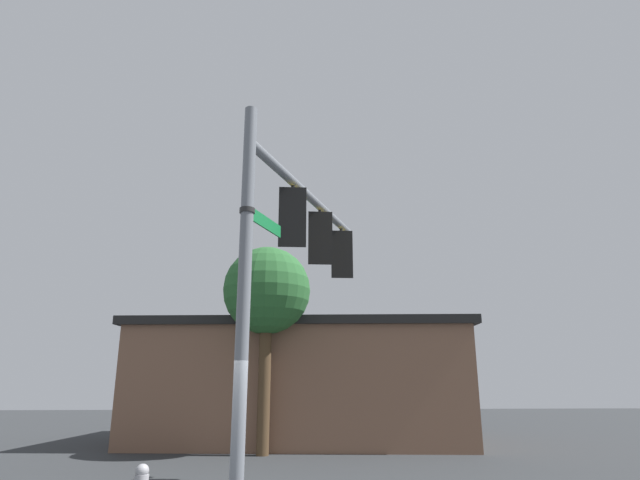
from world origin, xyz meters
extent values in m
cylinder|color=slate|center=(0.00, 0.00, 3.37)|extent=(0.21, 0.21, 6.73)
cylinder|color=slate|center=(1.13, 2.60, 6.10)|extent=(2.43, 5.28, 0.18)
cylinder|color=black|center=(0.75, 1.72, 5.92)|extent=(0.08, 0.08, 0.18)
cube|color=gold|center=(0.75, 1.72, 5.30)|extent=(0.36, 0.30, 1.05)
sphere|color=#590F0F|center=(0.75, 1.91, 5.65)|extent=(0.22, 0.22, 0.22)
cube|color=gold|center=(0.75, 1.93, 5.75)|extent=(0.24, 0.20, 0.03)
sphere|color=yellow|center=(0.75, 1.91, 5.30)|extent=(0.22, 0.22, 0.22)
cube|color=gold|center=(0.75, 1.93, 5.40)|extent=(0.24, 0.20, 0.03)
sphere|color=#0F4C19|center=(0.75, 1.91, 4.95)|extent=(0.22, 0.22, 0.22)
cube|color=gold|center=(0.75, 1.93, 5.05)|extent=(0.24, 0.20, 0.03)
cube|color=black|center=(0.75, 1.55, 5.30)|extent=(0.54, 0.03, 1.22)
cylinder|color=black|center=(1.38, 3.18, 5.92)|extent=(0.08, 0.08, 0.18)
cube|color=gold|center=(1.38, 3.18, 5.30)|extent=(0.36, 0.30, 1.05)
sphere|color=#590F0F|center=(1.38, 3.37, 5.65)|extent=(0.22, 0.22, 0.22)
cube|color=gold|center=(1.38, 3.39, 5.75)|extent=(0.24, 0.20, 0.03)
sphere|color=yellow|center=(1.38, 3.37, 5.30)|extent=(0.22, 0.22, 0.22)
cube|color=gold|center=(1.38, 3.39, 5.40)|extent=(0.24, 0.20, 0.03)
sphere|color=#0F4C19|center=(1.38, 3.37, 4.95)|extent=(0.22, 0.22, 0.22)
cube|color=gold|center=(1.38, 3.39, 5.05)|extent=(0.24, 0.20, 0.03)
cube|color=black|center=(1.38, 3.01, 5.30)|extent=(0.54, 0.03, 1.22)
cylinder|color=black|center=(2.02, 4.65, 5.92)|extent=(0.08, 0.08, 0.18)
cube|color=gold|center=(2.02, 4.65, 5.30)|extent=(0.36, 0.30, 1.05)
sphere|color=#590F0F|center=(2.02, 4.84, 5.65)|extent=(0.22, 0.22, 0.22)
cube|color=gold|center=(2.02, 4.86, 5.75)|extent=(0.24, 0.20, 0.03)
sphere|color=yellow|center=(2.02, 4.84, 5.30)|extent=(0.22, 0.22, 0.22)
cube|color=gold|center=(2.02, 4.86, 5.40)|extent=(0.24, 0.20, 0.03)
sphere|color=#0F4C19|center=(2.02, 4.84, 4.95)|extent=(0.22, 0.22, 0.22)
cube|color=gold|center=(2.02, 4.86, 5.05)|extent=(0.24, 0.20, 0.03)
cube|color=black|center=(2.02, 4.48, 5.30)|extent=(0.54, 0.03, 1.22)
cube|color=#147238|center=(0.28, 0.65, 4.88)|extent=(0.49, 1.09, 0.22)
cube|color=white|center=(0.28, 0.66, 4.88)|extent=(0.47, 1.08, 0.04)
cylinder|color=#262626|center=(0.00, 0.00, 4.88)|extent=(0.25, 0.25, 0.08)
cube|color=brown|center=(1.33, 13.63, 2.07)|extent=(12.76, 8.99, 4.14)
cube|color=#193F1E|center=(1.74, 17.84, 2.27)|extent=(10.89, 2.05, 0.30)
cube|color=black|center=(1.33, 13.63, 4.29)|extent=(13.27, 9.35, 0.30)
cylinder|color=#4C3823|center=(-0.04, 9.41, 2.10)|extent=(0.40, 0.40, 4.20)
sphere|color=#28602D|center=(-0.04, 9.41, 5.24)|extent=(2.95, 2.95, 2.95)
sphere|color=#99999E|center=(-1.79, 1.87, 0.71)|extent=(0.23, 0.23, 0.23)
camera|label=1|loc=(0.69, -8.03, 2.16)|focal=29.03mm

